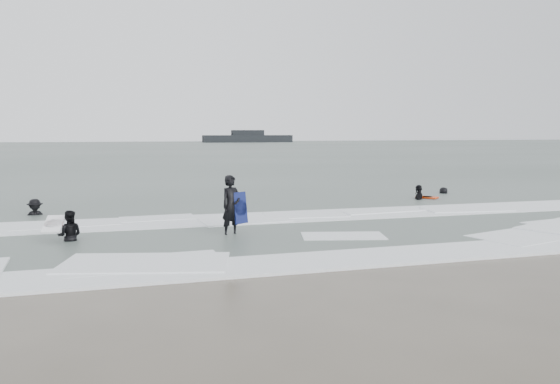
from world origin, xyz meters
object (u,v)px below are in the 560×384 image
object	(u,v)px
surfer_right_far	(443,194)
vessel_horizon	(248,138)
surfer_centre	(232,236)
surfer_breaker	(35,217)
surfer_wading	(70,242)
surfer_right_near	(419,200)

from	to	relation	value
surfer_right_far	vessel_horizon	size ratio (longest dim) A/B	0.06
surfer_centre	vessel_horizon	bearing A→B (deg)	50.23
surfer_centre	surfer_breaker	bearing A→B (deg)	110.74
surfer_wading	vessel_horizon	bearing A→B (deg)	-97.72
surfer_right_near	surfer_right_far	size ratio (longest dim) A/B	1.23
surfer_breaker	surfer_right_near	bearing A→B (deg)	-8.78
vessel_horizon	surfer_centre	bearing A→B (deg)	-102.21
surfer_wading	surfer_breaker	xyz separation A→B (m)	(-1.73, 5.33, 0.00)
surfer_right_near	surfer_right_far	bearing A→B (deg)	157.51
surfer_centre	surfer_wading	world-z (taller)	surfer_centre
surfer_wading	surfer_right_near	bearing A→B (deg)	-151.42
surfer_centre	surfer_wading	size ratio (longest dim) A/B	1.28
surfer_wading	surfer_right_near	distance (m)	15.70
surfer_wading	surfer_right_far	xyz separation A→B (m)	(16.91, 7.67, 0.00)
surfer_centre	surfer_breaker	xyz separation A→B (m)	(-6.37, 5.67, 0.00)
surfer_breaker	vessel_horizon	bearing A→B (deg)	63.77
surfer_centre	surfer_breaker	size ratio (longest dim) A/B	1.24
surfer_centre	vessel_horizon	distance (m)	142.22
surfer_right_near	vessel_horizon	bearing A→B (deg)	-157.10
surfer_breaker	vessel_horizon	xyz separation A→B (m)	(36.44, 133.33, 1.31)
surfer_breaker	surfer_right_near	xyz separation A→B (m)	(16.25, 0.61, 0.00)
surfer_right_near	surfer_right_far	distance (m)	2.95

